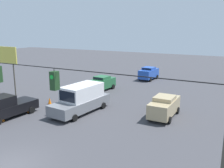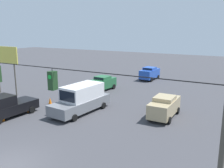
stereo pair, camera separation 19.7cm
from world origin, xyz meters
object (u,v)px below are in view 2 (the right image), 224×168
pickup_truck_black_parked_shoulder (7,107)px  traffic_cone_third (50,101)px  sedan_tan_oncoming_far (164,106)px  box_truck_grey_withflow_mid (81,99)px  traffic_cone_fourth (68,94)px  sedan_green_withflow_far (103,83)px  sedan_blue_withflow_deep (150,73)px  traffic_cone_nearest (3,117)px  traffic_cone_second (29,108)px  roadside_billboard (5,59)px  overhead_signal_span (0,97)px

pickup_truck_black_parked_shoulder → traffic_cone_third: pickup_truck_black_parked_shoulder is taller
sedan_tan_oncoming_far → box_truck_grey_withflow_mid: size_ratio=0.67×
pickup_truck_black_parked_shoulder → box_truck_grey_withflow_mid: (-5.21, -4.52, 0.36)m
traffic_cone_third → traffic_cone_fourth: same height
sedan_green_withflow_far → pickup_truck_black_parked_shoulder: pickup_truck_black_parked_shoulder is taller
sedan_blue_withflow_deep → traffic_cone_nearest: 24.09m
pickup_truck_black_parked_shoulder → box_truck_grey_withflow_mid: size_ratio=0.82×
sedan_blue_withflow_deep → traffic_cone_nearest: bearing=77.9°
sedan_green_withflow_far → traffic_cone_second: sedan_green_withflow_far is taller
pickup_truck_black_parked_shoulder → traffic_cone_fourth: pickup_truck_black_parked_shoulder is taller
roadside_billboard → sedan_green_withflow_far: bearing=-141.4°
traffic_cone_third → roadside_billboard: (7.51, -0.62, 4.08)m
overhead_signal_span → sedan_blue_withflow_deep: 28.79m
sedan_green_withflow_far → traffic_cone_nearest: 14.22m
pickup_truck_black_parked_shoulder → box_truck_grey_withflow_mid: box_truck_grey_withflow_mid is taller
traffic_cone_nearest → traffic_cone_third: (-0.11, -5.96, 0.00)m
overhead_signal_span → traffic_cone_fourth: (6.70, -14.13, -3.99)m
traffic_cone_second → sedan_blue_withflow_deep: bearing=-103.3°
sedan_tan_oncoming_far → roadside_billboard: bearing=3.9°
sedan_tan_oncoming_far → sedan_blue_withflow_deep: sedan_blue_withflow_deep is taller
overhead_signal_span → sedan_green_withflow_far: bearing=-76.0°
traffic_cone_second → roadside_billboard: 9.37m
traffic_cone_fourth → roadside_billboard: roadside_billboard is taller
box_truck_grey_withflow_mid → sedan_tan_oncoming_far: bearing=-161.8°
traffic_cone_second → traffic_cone_fourth: (0.15, -6.26, 0.00)m
traffic_cone_nearest → box_truck_grey_withflow_mid: bearing=-130.7°
sedan_tan_oncoming_far → traffic_cone_fourth: size_ratio=6.32×
sedan_green_withflow_far → sedan_blue_withflow_deep: 9.96m
traffic_cone_second → traffic_cone_fourth: bearing=-88.6°
overhead_signal_span → box_truck_grey_withflow_mid: size_ratio=3.37×
overhead_signal_span → sedan_green_withflow_far: 19.95m
box_truck_grey_withflow_mid → traffic_cone_third: bearing=-6.4°
box_truck_grey_withflow_mid → traffic_cone_nearest: box_truck_grey_withflow_mid is taller
sedan_tan_oncoming_far → roadside_billboard: size_ratio=0.78×
sedan_tan_oncoming_far → box_truck_grey_withflow_mid: (7.60, 2.50, 0.31)m
sedan_green_withflow_far → roadside_billboard: (9.37, 7.48, 3.47)m
sedan_green_withflow_far → traffic_cone_fourth: bearing=68.5°
sedan_blue_withflow_deep → box_truck_grey_withflow_mid: box_truck_grey_withflow_mid is taller
sedan_blue_withflow_deep → pickup_truck_black_parked_shoulder: pickup_truck_black_parked_shoulder is taller
box_truck_grey_withflow_mid → traffic_cone_second: (4.51, 2.58, -0.98)m
sedan_green_withflow_far → box_truck_grey_withflow_mid: 9.05m
overhead_signal_span → box_truck_grey_withflow_mid: (2.04, -10.45, -3.02)m
traffic_cone_third → roadside_billboard: 8.57m
overhead_signal_span → traffic_cone_third: (6.62, -10.97, -3.99)m
traffic_cone_nearest → traffic_cone_third: size_ratio=1.00×
overhead_signal_span → sedan_tan_oncoming_far: (-5.56, -12.95, -3.32)m
sedan_blue_withflow_deep → box_truck_grey_withflow_mid: (0.37, 18.10, 0.29)m
overhead_signal_span → pickup_truck_black_parked_shoulder: size_ratio=4.13×
pickup_truck_black_parked_shoulder → roadside_billboard: 9.55m
overhead_signal_span → roadside_billboard: size_ratio=3.91×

